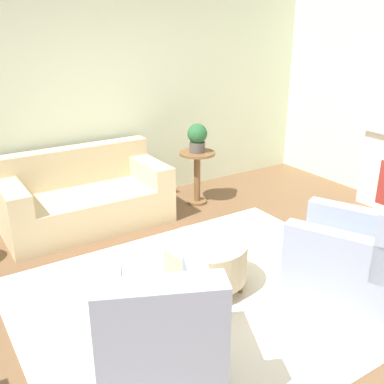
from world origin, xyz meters
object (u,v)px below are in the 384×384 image
Objects in this scene: armchair_left at (159,346)px; ottoman_table at (205,259)px; armchair_right at (354,264)px; couch at (85,199)px; potted_plant_on_side_table at (197,137)px; side_table at (197,170)px.

armchair_left is 1.24m from ottoman_table.
armchair_left is at bearing 180.00° from armchair_right.
couch is 2.53× the size of ottoman_table.
potted_plant_on_side_table reaches higher than ottoman_table.
side_table is at bearing 86.11° from armchair_right.
armchair_left is (-0.52, -2.69, 0.07)m from couch.
couch is 1.54m from potted_plant_on_side_table.
side_table is at bearing -135.00° from potted_plant_on_side_table.
potted_plant_on_side_table is (0.00, 0.00, 0.42)m from side_table.
ottoman_table is at bearing -78.09° from couch.
side_table is at bearing -6.04° from couch.
side_table is at bearing 52.53° from armchair_left.
side_table is 0.42m from potted_plant_on_side_table.
couch reaches higher than ottoman_table.
potted_plant_on_side_table is at bearing 86.11° from armchair_right.
armchair_left is at bearing -137.41° from ottoman_table.
couch reaches higher than side_table.
side_table is at bearing 58.66° from ottoman_table.
ottoman_table is (0.91, 0.83, -0.09)m from armchair_left.
armchair_left is 2.99× the size of potted_plant_on_side_table.
armchair_left is 1.00× the size of armchair_right.
couch is 2.74m from armchair_left.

